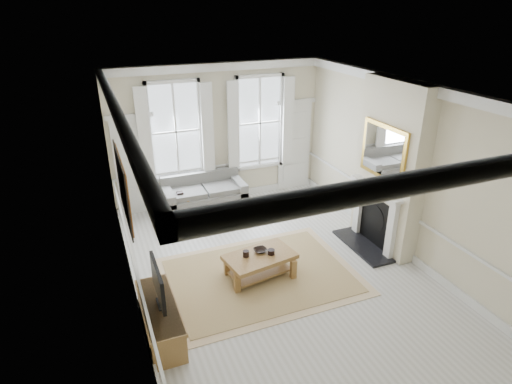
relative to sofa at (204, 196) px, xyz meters
name	(u,v)px	position (x,y,z in m)	size (l,w,h in m)	color
floor	(279,273)	(0.58, -3.11, -0.37)	(7.20, 7.20, 0.00)	#B7B5AD
ceiling	(284,90)	(0.58, -3.11, 3.03)	(7.20, 7.20, 0.00)	white
back_wall	(219,134)	(0.58, 0.49, 1.33)	(5.20, 5.20, 0.00)	beige
left_wall	(125,216)	(-2.02, -3.11, 1.33)	(7.20, 7.20, 0.00)	beige
right_wall	(404,170)	(3.18, -3.11, 1.33)	(7.20, 7.20, 0.00)	beige
window_left	(176,132)	(-0.47, 0.44, 1.53)	(1.26, 0.20, 2.20)	#B2BCC6
window_right	(259,123)	(1.63, 0.44, 1.53)	(1.26, 0.20, 2.20)	#B2BCC6
door_left	(135,167)	(-1.47, 0.45, 0.78)	(0.90, 0.08, 2.30)	silver
door_right	(294,147)	(2.63, 0.45, 0.78)	(0.90, 0.08, 2.30)	silver
painting	(123,187)	(-1.98, -2.81, 1.68)	(0.05, 1.66, 1.06)	#AC601D
chimney_breast	(390,168)	(3.00, -2.91, 1.33)	(0.35, 1.70, 3.38)	beige
hearth	(363,246)	(2.58, -2.91, -0.34)	(0.55, 1.50, 0.05)	black
fireplace	(375,214)	(2.78, -2.91, 0.37)	(0.21, 1.45, 1.33)	silver
mirror	(383,152)	(2.79, -2.91, 1.68)	(0.06, 1.26, 1.06)	gold
sofa	(204,196)	(0.00, 0.00, 0.00)	(1.93, 0.94, 0.88)	#5C5D5A
side_table	(181,202)	(-0.62, -0.22, 0.05)	(0.51, 0.51, 0.52)	brown
rug	(260,276)	(0.20, -3.08, -0.35)	(3.50, 2.60, 0.02)	#A68355
coffee_table	(260,259)	(0.20, -3.08, 0.02)	(1.35, 0.92, 0.47)	brown
ceramic_pot_a	(246,254)	(-0.05, -3.03, 0.16)	(0.11, 0.11, 0.11)	black
ceramic_pot_b	(271,252)	(0.40, -3.13, 0.15)	(0.13, 0.13, 0.09)	black
bowl	(260,250)	(0.25, -2.98, 0.13)	(0.24, 0.24, 0.06)	black
tv_stand	(161,319)	(-1.76, -3.88, -0.10)	(0.48, 1.49, 0.53)	brown
tv	(158,283)	(-1.74, -3.88, 0.56)	(0.08, 0.90, 0.68)	black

